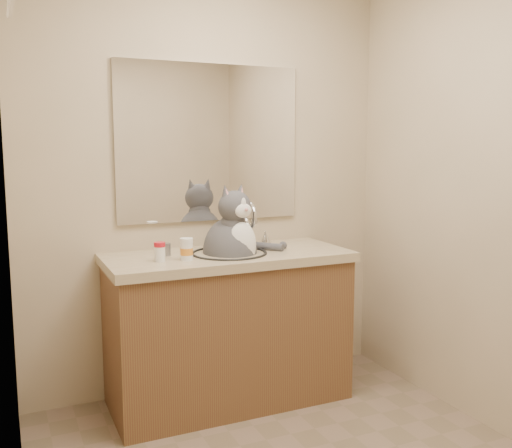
{
  "coord_description": "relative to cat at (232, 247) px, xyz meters",
  "views": [
    {
      "loc": [
        -1.13,
        -1.91,
        1.44
      ],
      "look_at": [
        0.03,
        0.65,
        1.05
      ],
      "focal_mm": 40.0,
      "sensor_mm": 36.0,
      "label": 1
    }
  ],
  "objects": [
    {
      "name": "cat",
      "position": [
        0.0,
        0.0,
        0.0
      ],
      "size": [
        0.49,
        0.4,
        0.59
      ],
      "rotation": [
        0.0,
        0.0,
        0.28
      ],
      "color": "#47484D",
      "rests_on": "vanity"
    },
    {
      "name": "vanity",
      "position": [
        -0.02,
        0.01,
        -0.44
      ],
      "size": [
        1.34,
        0.59,
        1.12
      ],
      "color": "brown",
      "rests_on": "ground"
    },
    {
      "name": "pill_bottle_orange",
      "position": [
        -0.29,
        -0.09,
        0.02
      ],
      "size": [
        0.07,
        0.07,
        0.11
      ],
      "rotation": [
        0.0,
        0.0,
        -0.04
      ],
      "color": "white",
      "rests_on": "vanity"
    },
    {
      "name": "grey_canister",
      "position": [
        -0.35,
        0.07,
        0.0
      ],
      "size": [
        0.05,
        0.05,
        0.07
      ],
      "rotation": [
        0.0,
        0.0,
        -0.21
      ],
      "color": "slate",
      "rests_on": "vanity"
    },
    {
      "name": "mirror",
      "position": [
        -0.02,
        0.28,
        0.57
      ],
      "size": [
        1.1,
        0.02,
        0.9
      ],
      "primitive_type": "cube",
      "color": "white",
      "rests_on": "room"
    },
    {
      "name": "pill_bottle_redcap",
      "position": [
        -0.42,
        -0.07,
        0.02
      ],
      "size": [
        0.07,
        0.07,
        0.1
      ],
      "rotation": [
        0.0,
        0.0,
        0.32
      ],
      "color": "white",
      "rests_on": "vanity"
    },
    {
      "name": "room",
      "position": [
        -0.02,
        -0.96,
        0.32
      ],
      "size": [
        2.22,
        2.52,
        2.42
      ],
      "color": "#7E6957",
      "rests_on": "ground"
    },
    {
      "name": "shower_curtain",
      "position": [
        -1.07,
        -0.86,
        0.15
      ],
      "size": [
        0.02,
        1.3,
        1.93
      ],
      "color": "#BCAD8E",
      "rests_on": "ground"
    }
  ]
}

